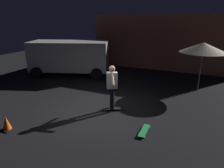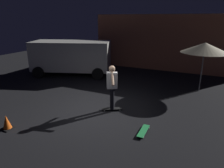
{
  "view_description": "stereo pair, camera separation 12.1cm",
  "coord_description": "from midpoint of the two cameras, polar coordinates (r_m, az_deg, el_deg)",
  "views": [
    {
      "loc": [
        3.4,
        -6.03,
        3.36
      ],
      "look_at": [
        0.53,
        0.35,
        1.05
      ],
      "focal_mm": 32.25,
      "sensor_mm": 36.0,
      "label": 1
    },
    {
      "loc": [
        3.51,
        -5.98,
        3.36
      ],
      "look_at": [
        0.53,
        0.35,
        1.05
      ],
      "focal_mm": 32.25,
      "sensor_mm": 36.0,
      "label": 2
    }
  ],
  "objects": [
    {
      "name": "skateboard_ridden",
      "position": [
        7.73,
        -0.45,
        -7.02
      ],
      "size": [
        0.77,
        0.57,
        0.07
      ],
      "color": "black",
      "rests_on": "ground_plane"
    },
    {
      "name": "parked_van",
      "position": [
        12.59,
        -12.15,
        7.81
      ],
      "size": [
        4.97,
        3.49,
        2.03
      ],
      "color": "silver",
      "rests_on": "ground_plane"
    },
    {
      "name": "skateboard_spare",
      "position": [
        6.41,
        8.56,
        -12.96
      ],
      "size": [
        0.23,
        0.78,
        0.07
      ],
      "color": "green",
      "rests_on": "ground_plane"
    },
    {
      "name": "low_building",
      "position": [
        15.54,
        14.91,
        11.88
      ],
      "size": [
        9.49,
        3.93,
        3.58
      ],
      "color": "#B76B4C",
      "rests_on": "ground_plane"
    },
    {
      "name": "patio_umbrella",
      "position": [
        10.16,
        24.16,
        9.42
      ],
      "size": [
        2.1,
        2.1,
        2.3
      ],
      "color": "slate",
      "rests_on": "ground_plane"
    },
    {
      "name": "ground_plane",
      "position": [
        7.69,
        -5.16,
        -7.69
      ],
      "size": [
        28.0,
        28.0,
        0.0
      ],
      "primitive_type": "plane",
      "color": "black"
    },
    {
      "name": "traffic_cone",
      "position": [
        7.22,
        -28.14,
        -9.9
      ],
      "size": [
        0.34,
        0.34,
        0.46
      ],
      "color": "black",
      "rests_on": "ground_plane"
    },
    {
      "name": "skater",
      "position": [
        7.37,
        -0.47,
        -0.1
      ],
      "size": [
        0.57,
        0.89,
        1.67
      ],
      "color": "black",
      "rests_on": "skateboard_ridden"
    }
  ]
}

